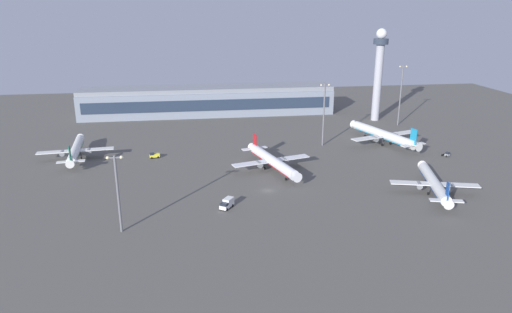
% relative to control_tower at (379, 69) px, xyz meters
% --- Properties ---
extents(ground_plane, '(416.00, 416.00, 0.00)m').
position_rel_control_tower_xyz_m(ground_plane, '(-77.26, -95.36, -28.46)').
color(ground_plane, '#56544F').
extents(terminal_building, '(146.24, 22.40, 16.40)m').
position_rel_control_tower_xyz_m(terminal_building, '(-92.25, 27.70, -20.37)').
color(terminal_building, gray).
rests_on(terminal_building, ground).
extents(control_tower, '(8.00, 8.00, 50.06)m').
position_rel_control_tower_xyz_m(control_tower, '(0.00, 0.00, 0.00)').
color(control_tower, '#A8A8B2').
rests_on(control_tower, ground).
extents(airplane_taxiway_distant, '(29.29, 37.32, 9.72)m').
position_rel_control_tower_xyz_m(airplane_taxiway_distant, '(-21.44, -105.79, -24.79)').
color(airplane_taxiway_distant, silver).
rests_on(airplane_taxiway_distant, ground).
extents(airplane_near_gate, '(31.82, 40.53, 10.57)m').
position_rel_control_tower_xyz_m(airplane_near_gate, '(-72.25, -74.99, -24.47)').
color(airplane_near_gate, white).
rests_on(airplane_near_gate, ground).
extents(airplane_terminal_side, '(34.78, 44.23, 11.63)m').
position_rel_control_tower_xyz_m(airplane_terminal_side, '(-14.60, -46.64, -24.07)').
color(airplane_terminal_side, silver).
rests_on(airplane_terminal_side, ground).
extents(airplane_mid_apron, '(30.81, 39.51, 10.13)m').
position_rel_control_tower_xyz_m(airplane_mid_apron, '(-151.18, -48.93, -24.64)').
color(airplane_mid_apron, silver).
rests_on(airplane_mid_apron, ground).
extents(baggage_tractor, '(4.41, 2.63, 2.25)m').
position_rel_control_tower_xyz_m(baggage_tractor, '(-118.78, -52.59, -27.29)').
color(baggage_tractor, yellow).
rests_on(baggage_tractor, ground).
extents(pushback_tug, '(3.08, 3.56, 2.05)m').
position_rel_control_tower_xyz_m(pushback_tug, '(4.76, -68.56, -27.40)').
color(pushback_tug, gray).
rests_on(pushback_tug, ground).
extents(catering_truck, '(5.12, 5.99, 3.05)m').
position_rel_control_tower_xyz_m(catering_truck, '(-92.54, -107.88, -26.89)').
color(catering_truck, white).
rests_on(catering_truck, ground).
extents(apron_light_central, '(4.80, 0.90, 31.91)m').
position_rel_control_tower_xyz_m(apron_light_central, '(7.81, -13.01, -10.59)').
color(apron_light_central, slate).
rests_on(apron_light_central, ground).
extents(apron_light_east, '(4.80, 0.90, 22.81)m').
position_rel_control_tower_xyz_m(apron_light_east, '(-123.72, -119.76, -15.27)').
color(apron_light_east, slate).
rests_on(apron_light_east, ground).
extents(apron_light_west, '(4.80, 0.90, 28.52)m').
position_rel_control_tower_xyz_m(apron_light_west, '(-43.20, -44.58, -12.33)').
color(apron_light_west, slate).
rests_on(apron_light_west, ground).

